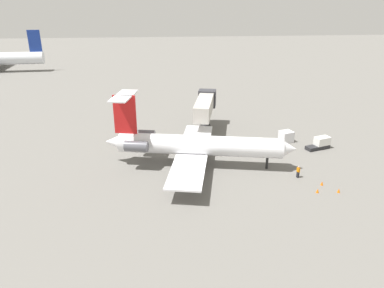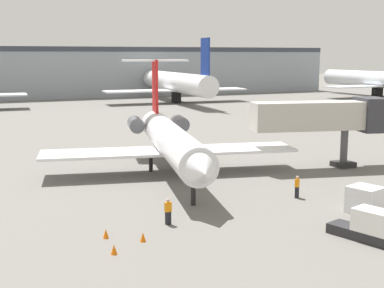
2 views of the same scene
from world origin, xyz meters
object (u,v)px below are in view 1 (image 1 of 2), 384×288
regional_jet (194,145)px  ground_crew_loader (260,142)px  cargo_container_uld (286,136)px  traffic_cone_far (318,191)px  baggage_tug_lead (320,144)px  traffic_cone_mid (322,183)px  traffic_cone_near (339,190)px  ground_crew_marshaller (298,172)px  jet_bridge (205,105)px

regional_jet → ground_crew_loader: size_ratio=16.06×
cargo_container_uld → traffic_cone_far: size_ratio=4.47×
baggage_tug_lead → traffic_cone_mid: baggage_tug_lead is taller
ground_crew_loader → traffic_cone_near: size_ratio=3.07×
ground_crew_marshaller → ground_crew_loader: (11.12, 1.96, 0.00)m
regional_jet → ground_crew_loader: bearing=-63.7°
ground_crew_marshaller → regional_jet: bearing=68.0°
regional_jet → jet_bridge: regional_jet is taller
ground_crew_loader → traffic_cone_mid: 14.23m
ground_crew_marshaller → cargo_container_uld: (13.09, -3.08, 0.05)m
cargo_container_uld → traffic_cone_mid: cargo_container_uld is taller
baggage_tug_lead → jet_bridge: bearing=58.6°
traffic_cone_mid → traffic_cone_near: bearing=-149.1°
jet_bridge → baggage_tug_lead: size_ratio=3.11×
ground_crew_loader → baggage_tug_lead: baggage_tug_lead is taller
ground_crew_marshaller → traffic_cone_far: size_ratio=3.07×
regional_jet → baggage_tug_lead: (4.09, -20.91, -2.37)m
jet_bridge → cargo_container_uld: (-6.95, -12.86, -3.95)m
traffic_cone_near → jet_bridge: bearing=28.4°
regional_jet → traffic_cone_near: size_ratio=49.36×
baggage_tug_lead → cargo_container_uld: (3.56, 4.36, 0.07)m
regional_jet → ground_crew_marshaller: regional_jet is taller
regional_jet → ground_crew_marshaller: (-5.44, -13.47, -2.36)m
cargo_container_uld → regional_jet: bearing=114.8°
traffic_cone_near → traffic_cone_far: bearing=84.7°
cargo_container_uld → traffic_cone_near: 17.61m
jet_bridge → traffic_cone_far: 26.92m
baggage_tug_lead → traffic_cone_mid: bearing=156.7°
baggage_tug_lead → traffic_cone_far: baggage_tug_lead is taller
baggage_tug_lead → ground_crew_marshaller: bearing=142.0°
baggage_tug_lead → traffic_cone_near: bearing=164.4°
ground_crew_loader → regional_jet: bearing=116.3°
ground_crew_marshaller → traffic_cone_far: ground_crew_marshaller is taller
jet_bridge → cargo_container_uld: bearing=-118.4°
ground_crew_marshaller → traffic_cone_mid: (-2.45, -2.29, -0.58)m
jet_bridge → traffic_cone_far: size_ratio=23.92×
ground_crew_loader → baggage_tug_lead: bearing=-99.6°
ground_crew_marshaller → traffic_cone_near: bearing=-142.0°
ground_crew_loader → cargo_container_uld: 5.41m
traffic_cone_near → traffic_cone_far: same height
ground_crew_marshaller → traffic_cone_near: size_ratio=3.07×
traffic_cone_near → traffic_cone_mid: size_ratio=1.00×
regional_jet → baggage_tug_lead: 21.43m
ground_crew_loader → traffic_cone_far: 15.65m
ground_crew_marshaller → traffic_cone_mid: bearing=-137.0°
regional_jet → cargo_container_uld: (7.65, -16.55, -2.30)m
regional_jet → traffic_cone_near: 19.89m
baggage_tug_lead → traffic_cone_mid: (-11.98, 5.15, -0.56)m
regional_jet → traffic_cone_near: regional_jet is taller
traffic_cone_mid → jet_bridge: bearing=28.2°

